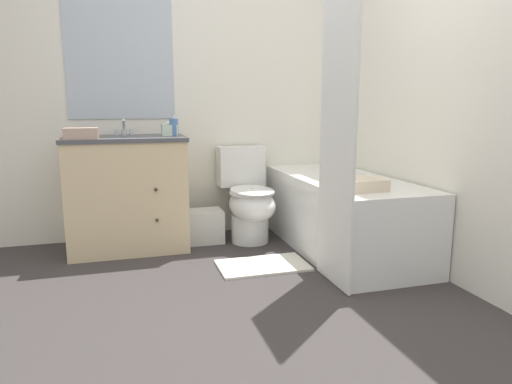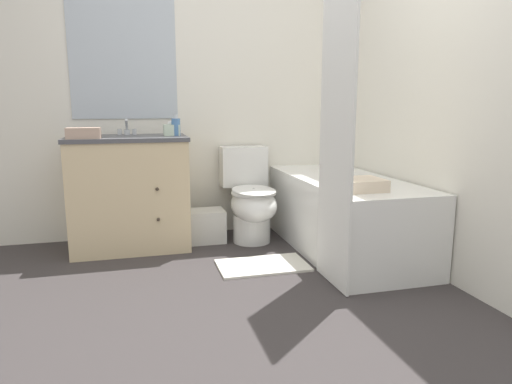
{
  "view_description": "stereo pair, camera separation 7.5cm",
  "coord_description": "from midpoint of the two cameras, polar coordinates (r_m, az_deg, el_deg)",
  "views": [
    {
      "loc": [
        -0.74,
        -2.05,
        1.06
      ],
      "look_at": [
        0.09,
        0.76,
        0.51
      ],
      "focal_mm": 32.0,
      "sensor_mm": 36.0,
      "label": 1
    },
    {
      "loc": [
        -0.67,
        -2.07,
        1.06
      ],
      "look_at": [
        0.09,
        0.76,
        0.51
      ],
      "focal_mm": 32.0,
      "sensor_mm": 36.0,
      "label": 2
    }
  ],
  "objects": [
    {
      "name": "hand_towel_folded",
      "position": [
        3.32,
        -20.14,
        6.94
      ],
      "size": [
        0.22,
        0.15,
        0.07
      ],
      "color": "tan",
      "rests_on": "vanity_cabinet"
    },
    {
      "name": "wastebasket",
      "position": [
        3.64,
        -5.6,
        -4.22
      ],
      "size": [
        0.28,
        0.24,
        0.25
      ],
      "color": "silver",
      "rests_on": "ground_plane"
    },
    {
      "name": "toilet",
      "position": [
        3.59,
        -0.07,
        -0.86
      ],
      "size": [
        0.38,
        0.68,
        0.73
      ],
      "color": "white",
      "rests_on": "ground_plane"
    },
    {
      "name": "bathtub",
      "position": [
        3.43,
        11.53,
        -2.73
      ],
      "size": [
        0.67,
        1.55,
        0.55
      ],
      "color": "white",
      "rests_on": "ground_plane"
    },
    {
      "name": "bath_mat",
      "position": [
        3.1,
        1.54,
        -9.16
      ],
      "size": [
        0.6,
        0.36,
        0.02
      ],
      "color": "silver",
      "rests_on": "ground_plane"
    },
    {
      "name": "wall_right",
      "position": [
        3.47,
        18.37,
        13.3
      ],
      "size": [
        0.05,
        2.69,
        2.5
      ],
      "color": "white",
      "rests_on": "ground_plane"
    },
    {
      "name": "ground_plane",
      "position": [
        2.43,
        3.64,
        -15.26
      ],
      "size": [
        14.0,
        14.0,
        0.0
      ],
      "primitive_type": "plane",
      "color": "#383333"
    },
    {
      "name": "bath_towel_folded",
      "position": [
        2.9,
        13.24,
        0.91
      ],
      "size": [
        0.32,
        0.25,
        0.07
      ],
      "color": "beige",
      "rests_on": "bathtub"
    },
    {
      "name": "shower_curtain",
      "position": [
        2.67,
        10.88,
        9.03
      ],
      "size": [
        0.02,
        0.44,
        1.97
      ],
      "color": "white",
      "rests_on": "ground_plane"
    },
    {
      "name": "sink_faucet",
      "position": [
        3.66,
        -15.26,
        7.46
      ],
      "size": [
        0.14,
        0.12,
        0.12
      ],
      "color": "silver",
      "rests_on": "vanity_cabinet"
    },
    {
      "name": "wall_back",
      "position": [
        3.85,
        -4.59,
        13.5
      ],
      "size": [
        8.0,
        0.06,
        2.5
      ],
      "color": "white",
      "rests_on": "ground_plane"
    },
    {
      "name": "vanity_cabinet",
      "position": [
        3.54,
        -14.91,
        0.07
      ],
      "size": [
        0.86,
        0.59,
        0.84
      ],
      "color": "beige",
      "rests_on": "ground_plane"
    },
    {
      "name": "tissue_box",
      "position": [
        3.5,
        -9.91,
        7.68
      ],
      "size": [
        0.11,
        0.11,
        0.11
      ],
      "color": "silver",
      "rests_on": "vanity_cabinet"
    },
    {
      "name": "soap_dispenser",
      "position": [
        3.48,
        -9.37,
        8.1
      ],
      "size": [
        0.06,
        0.06,
        0.16
      ],
      "color": "#4C7AB2",
      "rests_on": "vanity_cabinet"
    }
  ]
}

